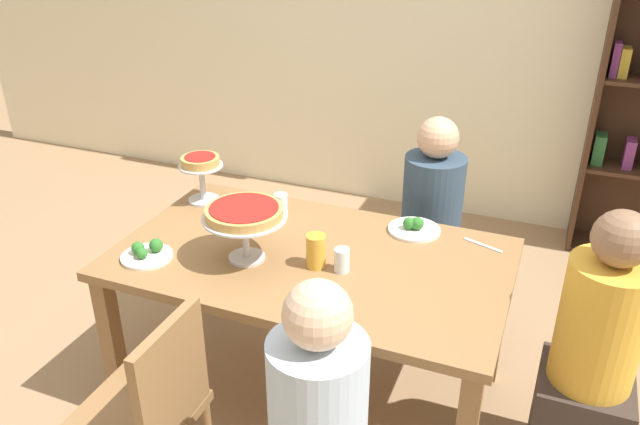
{
  "coord_description": "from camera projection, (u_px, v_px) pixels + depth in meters",
  "views": [
    {
      "loc": [
        0.88,
        -2.08,
        2.07
      ],
      "look_at": [
        0.0,
        0.1,
        0.89
      ],
      "focal_mm": 35.44,
      "sensor_mm": 36.0,
      "label": 1
    }
  ],
  "objects": [
    {
      "name": "rear_partition",
      "position": [
        439.0,
        10.0,
        4.14
      ],
      "size": [
        8.0,
        0.12,
        2.8
      ],
      "primitive_type": "cube",
      "color": "beige",
      "rests_on": "ground_plane"
    },
    {
      "name": "salad_plate_near_diner",
      "position": [
        414.0,
        228.0,
        2.79
      ],
      "size": [
        0.23,
        0.23,
        0.07
      ],
      "color": "white",
      "rests_on": "dining_table"
    },
    {
      "name": "diner_head_east",
      "position": [
        590.0,
        369.0,
        2.36
      ],
      "size": [
        0.34,
        0.34,
        1.15
      ],
      "rotation": [
        0.0,
        0.0,
        3.14
      ],
      "color": "#382D28",
      "rests_on": "ground_plane"
    },
    {
      "name": "beer_glass_amber_tall",
      "position": [
        316.0,
        251.0,
        2.5
      ],
      "size": [
        0.08,
        0.08,
        0.14
      ],
      "primitive_type": "cylinder",
      "color": "gold",
      "rests_on": "dining_table"
    },
    {
      "name": "ground_plane",
      "position": [
        312.0,
        391.0,
        2.95
      ],
      "size": [
        12.0,
        12.0,
        0.0
      ],
      "primitive_type": "plane",
      "color": "#9E7A56"
    },
    {
      "name": "deep_dish_pizza_stand",
      "position": [
        244.0,
        216.0,
        2.5
      ],
      "size": [
        0.34,
        0.34,
        0.24
      ],
      "color": "silver",
      "rests_on": "dining_table"
    },
    {
      "name": "water_glass_clear_near",
      "position": [
        342.0,
        260.0,
        2.48
      ],
      "size": [
        0.06,
        0.06,
        0.1
      ],
      "primitive_type": "cylinder",
      "color": "white",
      "rests_on": "dining_table"
    },
    {
      "name": "salad_plate_far_diner",
      "position": [
        147.0,
        253.0,
        2.59
      ],
      "size": [
        0.21,
        0.21,
        0.07
      ],
      "color": "white",
      "rests_on": "dining_table"
    },
    {
      "name": "water_glass_clear_far",
      "position": [
        281.0,
        205.0,
        2.92
      ],
      "size": [
        0.06,
        0.06,
        0.11
      ],
      "primitive_type": "cylinder",
      "color": "white",
      "rests_on": "dining_table"
    },
    {
      "name": "cutlery_fork_near",
      "position": [
        307.0,
        311.0,
        2.26
      ],
      "size": [
        0.18,
        0.03,
        0.0
      ],
      "primitive_type": "cube",
      "rotation": [
        0.0,
        0.0,
        -0.09
      ],
      "color": "silver",
      "rests_on": "dining_table"
    },
    {
      "name": "dining_table",
      "position": [
        311.0,
        273.0,
        2.66
      ],
      "size": [
        1.62,
        0.95,
        0.74
      ],
      "color": "olive",
      "rests_on": "ground_plane"
    },
    {
      "name": "chair_near_left",
      "position": [
        150.0,
        410.0,
        2.18
      ],
      "size": [
        0.4,
        0.4,
        0.87
      ],
      "rotation": [
        0.0,
        0.0,
        1.57
      ],
      "color": "olive",
      "rests_on": "ground_plane"
    },
    {
      "name": "cutlery_knife_near",
      "position": [
        483.0,
        245.0,
        2.68
      ],
      "size": [
        0.17,
        0.08,
        0.0
      ],
      "primitive_type": "cube",
      "rotation": [
        0.0,
        0.0,
        2.79
      ],
      "color": "silver",
      "rests_on": "dining_table"
    },
    {
      "name": "personal_pizza_stand",
      "position": [
        201.0,
        168.0,
        3.0
      ],
      "size": [
        0.21,
        0.21,
        0.23
      ],
      "color": "silver",
      "rests_on": "dining_table"
    },
    {
      "name": "diner_far_right",
      "position": [
        429.0,
        241.0,
        3.23
      ],
      "size": [
        0.34,
        0.34,
        1.15
      ],
      "rotation": [
        0.0,
        0.0,
        -1.57
      ],
      "color": "#382D28",
      "rests_on": "ground_plane"
    }
  ]
}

